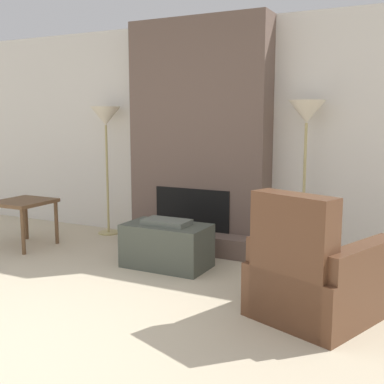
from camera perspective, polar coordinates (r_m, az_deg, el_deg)
wall_back at (r=5.79m, az=1.73°, el=6.86°), size 7.26×0.06×2.60m
fireplace at (r=5.59m, az=0.73°, el=6.01°), size 1.67×0.63×2.60m
ottoman at (r=4.88m, az=-3.01°, el=-6.27°), size 0.85×0.49×0.49m
armchair at (r=3.80m, az=14.53°, el=-9.97°), size 1.08×1.19×0.97m
side_table at (r=5.92m, az=-19.33°, el=-1.70°), size 0.57×0.60×0.55m
floor_lamp_left at (r=6.23m, az=-10.18°, el=8.10°), size 0.38×0.38×1.63m
floor_lamp_right at (r=5.12m, az=13.41°, el=8.29°), size 0.38×0.38×1.67m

